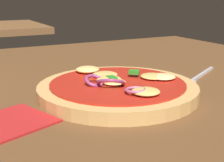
{
  "coord_description": "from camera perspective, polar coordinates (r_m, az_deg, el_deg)",
  "views": [
    {
      "loc": [
        -0.25,
        -0.46,
        0.2
      ],
      "look_at": [
        -0.01,
        0.0,
        0.05
      ],
      "focal_mm": 51.67,
      "sensor_mm": 36.0,
      "label": 1
    }
  ],
  "objects": [
    {
      "name": "pizza",
      "position": [
        0.53,
        1.04,
        -1.29
      ],
      "size": [
        0.26,
        0.26,
        0.04
      ],
      "color": "tan",
      "rests_on": "dining_table"
    },
    {
      "name": "fork",
      "position": [
        0.66,
        14.83,
        0.6
      ],
      "size": [
        0.17,
        0.1,
        0.01
      ],
      "color": "silver",
      "rests_on": "dining_table"
    },
    {
      "name": "dining_table",
      "position": [
        0.56,
        0.6,
        -3.63
      ],
      "size": [
        1.12,
        1.09,
        0.03
      ],
      "color": "brown",
      "rests_on": "ground"
    }
  ]
}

